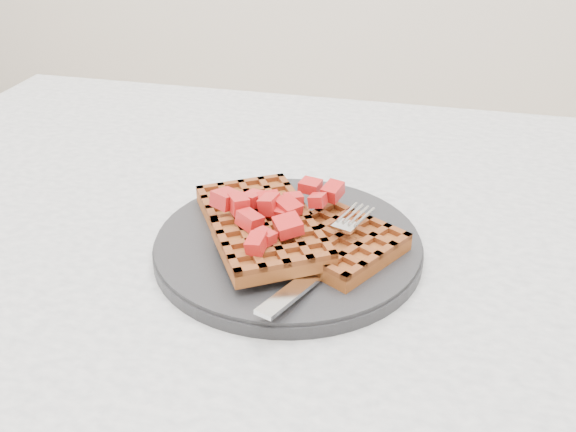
% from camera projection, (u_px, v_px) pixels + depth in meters
% --- Properties ---
extents(table, '(1.20, 0.80, 0.75)m').
position_uv_depth(table, '(344.00, 328.00, 0.69)').
color(table, silver).
rests_on(table, ground).
extents(plate, '(0.25, 0.25, 0.02)m').
position_uv_depth(plate, '(288.00, 245.00, 0.61)').
color(plate, black).
rests_on(plate, table).
extents(waffles, '(0.22, 0.20, 0.03)m').
position_uv_depth(waffles, '(287.00, 230.00, 0.60)').
color(waffles, '#934B1F').
rests_on(waffles, plate).
extents(strawberry_pile, '(0.15, 0.15, 0.02)m').
position_uv_depth(strawberry_pile, '(288.00, 203.00, 0.59)').
color(strawberry_pile, '#970002').
rests_on(strawberry_pile, waffles).
extents(fork, '(0.08, 0.18, 0.02)m').
position_uv_depth(fork, '(326.00, 261.00, 0.56)').
color(fork, silver).
rests_on(fork, plate).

